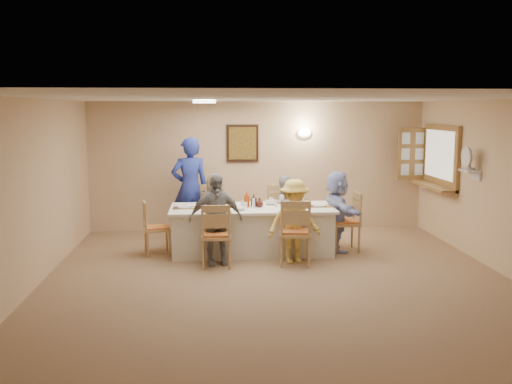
{
  "coord_description": "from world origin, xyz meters",
  "views": [
    {
      "loc": [
        -0.9,
        -7.51,
        2.36
      ],
      "look_at": [
        -0.2,
        1.4,
        1.05
      ],
      "focal_mm": 40.0,
      "sensor_mm": 36.0,
      "label": 1
    }
  ],
  "objects": [
    {
      "name": "condiment_malt",
      "position": [
        -0.12,
        1.66,
        0.84
      ],
      "size": [
        0.2,
        0.2,
        0.15
      ],
      "primitive_type": "imported",
      "rotation": [
        0.0,
        0.0,
        0.34
      ],
      "color": "#3B150F",
      "rests_on": "dining_table"
    },
    {
      "name": "teacup_b",
      "position": [
        0.13,
        2.16,
        0.8
      ],
      "size": [
        0.12,
        0.12,
        0.08
      ],
      "primitive_type": "imported",
      "rotation": [
        0.0,
        0.0,
        -0.25
      ],
      "color": "white",
      "rests_on": "dining_table"
    },
    {
      "name": "chair_front_right",
      "position": [
        0.35,
        0.87,
        0.51
      ],
      "size": [
        0.55,
        0.55,
        1.03
      ],
      "primitive_type": null,
      "rotation": [
        0.0,
        0.0,
        3.01
      ],
      "color": "tan",
      "rests_on": "ground"
    },
    {
      "name": "diner_back_right",
      "position": [
        0.35,
        2.35,
        0.6
      ],
      "size": [
        0.74,
        0.66,
        1.19
      ],
      "primitive_type": "imported",
      "rotation": [
        0.0,
        0.0,
        3.33
      ],
      "color": "#A0A3A8",
      "rests_on": "ground"
    },
    {
      "name": "placemat_re",
      "position": [
        0.87,
        1.67,
        0.76
      ],
      "size": [
        0.37,
        0.27,
        0.01
      ],
      "primitive_type": "cube",
      "color": "#472B19",
      "rests_on": "dining_table"
    },
    {
      "name": "plate_br",
      "position": [
        0.35,
        2.09,
        0.77
      ],
      "size": [
        0.22,
        0.22,
        0.01
      ],
      "primitive_type": "cylinder",
      "color": "white",
      "rests_on": "dining_table"
    },
    {
      "name": "napkin_re",
      "position": [
        1.05,
        1.62,
        0.77
      ],
      "size": [
        0.14,
        0.14,
        0.01
      ],
      "primitive_type": "cube",
      "color": "gold",
      "rests_on": "dining_table"
    },
    {
      "name": "diner_right_end",
      "position": [
        1.17,
        1.67,
        0.67
      ],
      "size": [
        1.34,
        0.69,
        1.35
      ],
      "primitive_type": "imported",
      "rotation": [
        0.0,
        0.0,
        1.69
      ],
      "color": "#A6B2EB",
      "rests_on": "ground"
    },
    {
      "name": "napkin_le",
      "position": [
        -1.17,
        1.62,
        0.77
      ],
      "size": [
        0.14,
        0.14,
        0.01
      ],
      "primitive_type": "cube",
      "color": "gold",
      "rests_on": "dining_table"
    },
    {
      "name": "room_walls",
      "position": [
        0.0,
        0.0,
        1.51
      ],
      "size": [
        7.0,
        7.0,
        7.0
      ],
      "color": "#D2AF80",
      "rests_on": "ground"
    },
    {
      "name": "diner_back_left",
      "position": [
        -0.85,
        2.35,
        0.63
      ],
      "size": [
        0.65,
        0.46,
        1.26
      ],
      "primitive_type": "imported",
      "rotation": [
        0.0,
        0.0,
        3.09
      ],
      "color": "brown",
      "rests_on": "ground"
    },
    {
      "name": "serving_hatch",
      "position": [
        3.21,
        2.4,
        1.5
      ],
      "size": [
        0.06,
        1.5,
        1.15
      ],
      "primitive_type": "cube",
      "color": "olive",
      "rests_on": "room_walls"
    },
    {
      "name": "placemat_bl",
      "position": [
        -0.85,
        2.09,
        0.76
      ],
      "size": [
        0.35,
        0.26,
        0.01
      ],
      "primitive_type": "cube",
      "color": "#472B19",
      "rests_on": "dining_table"
    },
    {
      "name": "shutter_door",
      "position": [
        2.95,
        3.16,
        1.5
      ],
      "size": [
        0.55,
        0.04,
        1.0
      ],
      "primitive_type": "cube",
      "color": "olive",
      "rests_on": "room_walls"
    },
    {
      "name": "condiment_brown",
      "position": [
        -0.21,
        1.74,
        0.86
      ],
      "size": [
        0.1,
        0.1,
        0.21
      ],
      "primitive_type": "imported",
      "rotation": [
        0.0,
        0.0,
        0.05
      ],
      "color": "#3B150F",
      "rests_on": "dining_table"
    },
    {
      "name": "napkin_fl",
      "position": [
        -0.67,
        1.2,
        0.77
      ],
      "size": [
        0.15,
        0.15,
        0.01
      ],
      "primitive_type": "cube",
      "color": "gold",
      "rests_on": "dining_table"
    },
    {
      "name": "plate_fl",
      "position": [
        -0.85,
        1.25,
        0.77
      ],
      "size": [
        0.25,
        0.25,
        0.02
      ],
      "primitive_type": "cylinder",
      "color": "white",
      "rests_on": "dining_table"
    },
    {
      "name": "napkin_fr",
      "position": [
        0.53,
        1.2,
        0.77
      ],
      "size": [
        0.13,
        0.13,
        0.01
      ],
      "primitive_type": "cube",
      "color": "gold",
      "rests_on": "dining_table"
    },
    {
      "name": "bowl_a",
      "position": [
        -0.47,
        1.41,
        0.79
      ],
      "size": [
        0.25,
        0.25,
        0.05
      ],
      "primitive_type": "imported",
      "rotation": [
        0.0,
        0.0,
        0.1
      ],
      "color": "white",
      "rests_on": "dining_table"
    },
    {
      "name": "chair_back_left",
      "position": [
        -0.85,
        2.47,
        0.51
      ],
      "size": [
        0.57,
        0.57,
        1.02
      ],
      "primitive_type": null,
      "rotation": [
        0.0,
        0.0,
        0.19
      ],
      "color": "tan",
      "rests_on": "ground"
    },
    {
      "name": "napkin_bl",
      "position": [
        -0.67,
        2.04,
        0.77
      ],
      "size": [
        0.14,
        0.14,
        0.01
      ],
      "primitive_type": "cube",
      "color": "gold",
      "rests_on": "dining_table"
    },
    {
      "name": "plate_re",
      "position": [
        0.87,
        1.67,
        0.77
      ],
      "size": [
        0.22,
        0.22,
        0.01
      ],
      "primitive_type": "cylinder",
      "color": "white",
      "rests_on": "dining_table"
    },
    {
      "name": "chair_front_left",
      "position": [
        -0.85,
        0.87,
        0.49
      ],
      "size": [
        0.47,
        0.47,
        0.98
      ],
      "primitive_type": null,
      "rotation": [
        0.0,
        0.0,
        3.13
      ],
      "color": "tan",
      "rests_on": "ground"
    },
    {
      "name": "wall_sconce",
      "position": [
        0.9,
        3.44,
        1.9
      ],
      "size": [
        0.26,
        0.09,
        0.18
      ],
      "primitive_type": "ellipsoid",
      "color": "white",
      "rests_on": "room_walls"
    },
    {
      "name": "diner_front_right",
      "position": [
        0.35,
        0.99,
        0.65
      ],
      "size": [
        1.03,
        0.81,
        1.3
      ],
      "primitive_type": "imported",
      "rotation": [
        0.0,
        0.0,
        0.2
      ],
      "color": "#E7C052",
      "rests_on": "ground"
    },
    {
      "name": "desk_fan",
      "position": [
        3.1,
        1.05,
        1.55
      ],
      "size": [
        0.3,
        0.3,
        0.28
      ],
      "primitive_type": null,
      "color": "#A5A5A8",
      "rests_on": "fan_shelf"
    },
    {
      "name": "placemat_br",
      "position": [
        0.35,
        2.09,
        0.76
      ],
      "size": [
        0.34,
        0.25,
        0.01
      ],
      "primitive_type": "cube",
      "color": "#472B19",
      "rests_on": "dining_table"
    },
    {
      "name": "bowl_b",
      "position": [
        0.1,
        1.91,
        0.79
      ],
      "size": [
        0.23,
        0.23,
        0.07
      ],
      "primitive_type": "imported",
      "rotation": [
        0.0,
        0.0,
        0.01
      ],
      "color": "white",
      "rests_on": "dining_table"
    },
    {
      "name": "plate_le",
      "position": [
        -1.35,
        1.67,
        0.77
      ],
      "size": [
        0.22,
        0.22,
        0.01
      ],
      "primitive_type": "cylinder",
      "color": "white",
      "rests_on": "dining_table"
    },
    {
      "name": "hatch_sill",
      "position": [
        3.09,
        2.4,
        0.97
      ],
      "size": [
        0.3,
        1.5,
        0.05
      ],
      "primitive_type": "cube",
      "color": "olive",
      "rests_on": "room_walls"
    },
    {
      "name": "chair_back_right",
      "position": [
        0.35,
        2.47,
        0.5
      ],
      "size": [
        0.55,
        0.55,
        1.0
      ],
      "primitive_type": null,
      "rotation": [
        0.0,
        0.0,
        0.16
      ],
      "color": "tan",
      "rests_on": "ground"
    },
    {
      "name": "caregiver",
      "position": [
        -1.3,
        2.82,
        0.93
      ],
      "size": [
        0.85,
        0.72,
        1.85
      ],
      "primitive_type": "imported",
      "rotation": [
        0.0,
        0.0,
        3.35
      ],
      "color": "navy",
      "rests_on": "ground"
    },
    {
      "name": "placemat_fl",
      "position": [
        -0.85,
        1.25,
        0.76
      ],
      "size": [
        0.34,
        0.25,
        0.01
      ],
      "primitive_type": "cube",
      "color": "#472B19",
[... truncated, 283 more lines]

